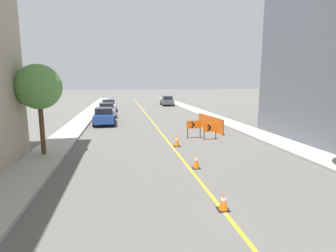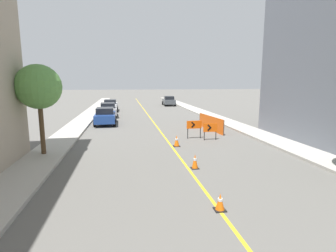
# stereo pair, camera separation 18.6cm
# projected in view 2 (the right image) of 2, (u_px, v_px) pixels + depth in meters

# --- Properties ---
(lane_stripe) EXTENTS (0.12, 72.81, 0.01)m
(lane_stripe) POSITION_uv_depth(u_px,v_px,m) (151.00, 119.00, 28.18)
(lane_stripe) COLOR gold
(lane_stripe) RESTS_ON ground_plane
(sidewalk_left) EXTENTS (1.99, 72.81, 0.15)m
(sidewalk_left) POSITION_uv_depth(u_px,v_px,m) (83.00, 120.00, 27.02)
(sidewalk_left) COLOR #ADA89E
(sidewalk_left) RESTS_ON ground_plane
(sidewalk_right) EXTENTS (1.99, 72.81, 0.15)m
(sidewalk_right) POSITION_uv_depth(u_px,v_px,m) (213.00, 117.00, 29.32)
(sidewalk_right) COLOR #ADA89E
(sidewalk_right) RESTS_ON ground_plane
(traffic_cone_fourth) EXTENTS (0.36, 0.36, 0.54)m
(traffic_cone_fourth) POSITION_uv_depth(u_px,v_px,m) (220.00, 202.00, 8.08)
(traffic_cone_fourth) COLOR black
(traffic_cone_fourth) RESTS_ON ground_plane
(traffic_cone_fifth) EXTENTS (0.35, 0.35, 0.69)m
(traffic_cone_fifth) POSITION_uv_depth(u_px,v_px,m) (195.00, 161.00, 11.99)
(traffic_cone_fifth) COLOR black
(traffic_cone_fifth) RESTS_ON ground_plane
(traffic_cone_farthest) EXTENTS (0.41, 0.41, 0.70)m
(traffic_cone_farthest) POSITION_uv_depth(u_px,v_px,m) (177.00, 141.00, 16.14)
(traffic_cone_farthest) COLOR black
(traffic_cone_farthest) RESTS_ON ground_plane
(arrow_barricade_primary) EXTENTS (1.08, 0.13, 1.26)m
(arrow_barricade_primary) POSITION_uv_depth(u_px,v_px,m) (194.00, 126.00, 18.32)
(arrow_barricade_primary) COLOR #EF560C
(arrow_barricade_primary) RESTS_ON ground_plane
(arrow_barricade_secondary) EXTENTS (0.97, 0.09, 1.16)m
(arrow_barricade_secondary) POSITION_uv_depth(u_px,v_px,m) (210.00, 128.00, 17.85)
(arrow_barricade_secondary) COLOR #EF560C
(arrow_barricade_secondary) RESTS_ON ground_plane
(safety_mesh_fence) EXTENTS (0.51, 4.71, 1.17)m
(safety_mesh_fence) POSITION_uv_depth(u_px,v_px,m) (211.00, 123.00, 21.54)
(safety_mesh_fence) COLOR #EF560C
(safety_mesh_fence) RESTS_ON ground_plane
(parked_car_curb_near) EXTENTS (1.94, 4.33, 1.59)m
(parked_car_curb_near) POSITION_uv_depth(u_px,v_px,m) (105.00, 116.00, 24.45)
(parked_car_curb_near) COLOR navy
(parked_car_curb_near) RESTS_ON ground_plane
(parked_car_curb_mid) EXTENTS (2.04, 4.40, 1.59)m
(parked_car_curb_mid) POSITION_uv_depth(u_px,v_px,m) (108.00, 110.00, 29.98)
(parked_car_curb_mid) COLOR #B7B7BC
(parked_car_curb_mid) RESTS_ON ground_plane
(parked_car_curb_far) EXTENTS (1.93, 4.31, 1.59)m
(parked_car_curb_far) POSITION_uv_depth(u_px,v_px,m) (111.00, 105.00, 35.62)
(parked_car_curb_far) COLOR silver
(parked_car_curb_far) RESTS_ON ground_plane
(parked_car_opposite_side) EXTENTS (2.00, 4.38, 1.59)m
(parked_car_opposite_side) POSITION_uv_depth(u_px,v_px,m) (169.00, 101.00, 44.29)
(parked_car_opposite_side) COLOR #474C51
(parked_car_opposite_side) RESTS_ON ground_plane
(street_tree_left_near) EXTENTS (2.29, 2.29, 4.68)m
(street_tree_left_near) POSITION_uv_depth(u_px,v_px,m) (39.00, 87.00, 13.40)
(street_tree_left_near) COLOR #4C3823
(street_tree_left_near) RESTS_ON sidewalk_left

